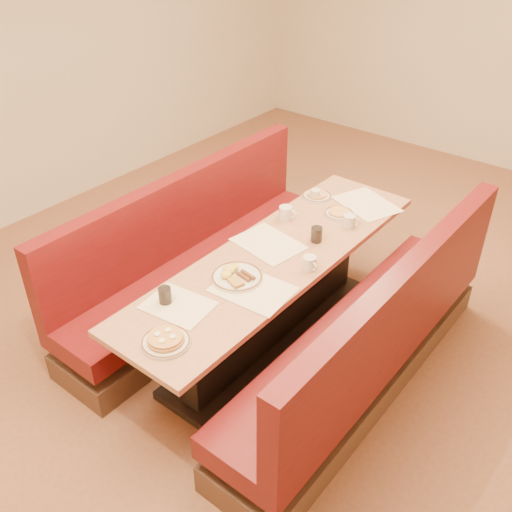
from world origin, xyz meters
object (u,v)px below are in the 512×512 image
Objects in this scene: coffee_mug_a at (310,263)px; coffee_mug_d at (316,194)px; booth_left at (199,264)px; eggs_plate at (236,276)px; soda_tumbler_mid at (317,234)px; pancake_plate at (166,340)px; coffee_mug_b at (286,213)px; booth_right at (369,346)px; coffee_mug_c at (350,221)px; diner_table at (276,299)px; soda_tumbler_near at (165,296)px.

coffee_mug_a is 1.14× the size of coffee_mug_d.
coffee_mug_a is at bearing -56.54° from coffee_mug_d.
booth_left is 7.77× the size of eggs_plate.
pancake_plate is at bearing -92.36° from soda_tumbler_mid.
coffee_mug_b is 0.39m from coffee_mug_d.
coffee_mug_b reaches higher than coffee_mug_a.
booth_right is 9.37× the size of pancake_plate.
soda_tumbler_mid is (0.84, 0.30, 0.44)m from booth_left.
eggs_plate is (-0.76, -0.37, 0.41)m from booth_right.
coffee_mug_c is (0.92, 0.60, 0.44)m from booth_left.
eggs_plate is 0.81m from coffee_mug_b.
soda_tumbler_mid is (0.14, 0.67, 0.03)m from eggs_plate.
coffee_mug_a is at bearing 78.71° from pancake_plate.
booth_left reaches higher than pancake_plate.
coffee_mug_a is at bearing -1.62° from diner_table.
coffee_mug_c is (-0.07, 0.61, -0.00)m from coffee_mug_a.
booth_right is 21.64× the size of coffee_mug_c.
coffee_mug_c is at bearing 132.08° from booth_right.
booth_right is 1.31m from soda_tumbler_near.
coffee_mug_a is 1.02× the size of coffee_mug_c.
booth_left is 1.00m from soda_tumbler_mid.
booth_right is 1.32m from pancake_plate.
booth_left and booth_right have the same top height.
booth_right is at bearing 0.00° from diner_table.
soda_tumbler_near reaches higher than pancake_plate.
soda_tumbler_mid is (0.06, 1.35, 0.03)m from pancake_plate.
booth_left is 21.64× the size of coffee_mug_c.
booth_left is 9.37× the size of pancake_plate.
eggs_plate is at bearing -78.35° from coffee_mug_d.
coffee_mug_a is 0.61m from coffee_mug_c.
pancake_plate is 1.35m from soda_tumbler_mid.
soda_tumbler_mid is at bearing -33.52° from coffee_mug_b.
coffee_mug_c reaches higher than coffee_mug_d.
booth_right is 0.94m from eggs_plate.
booth_right is at bearing -25.60° from soda_tumbler_mid.
booth_left reaches higher than coffee_mug_c.
eggs_plate is 2.46× the size of coffee_mug_b.
coffee_mug_a is 1.12× the size of soda_tumbler_near.
booth_right is (1.46, 0.00, 0.00)m from booth_left.
booth_right is 23.53× the size of soda_tumbler_mid.
coffee_mug_c is at bearing 75.62° from soda_tumbler_mid.
eggs_plate is at bearing -108.57° from coffee_mug_a.
coffee_mug_a is (0.30, 0.37, 0.03)m from eggs_plate.
booth_right is 21.28× the size of coffee_mug_a.
eggs_plate is (-0.09, 0.68, -0.00)m from pancake_plate.
coffee_mug_c is 0.46m from coffee_mug_d.
pancake_plate is at bearing -122.81° from booth_right.
coffee_mug_b is 1.23× the size of soda_tumbler_mid.
diner_table is at bearing 85.10° from eggs_plate.
coffee_mug_b is (-0.23, 0.41, 0.43)m from diner_table.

